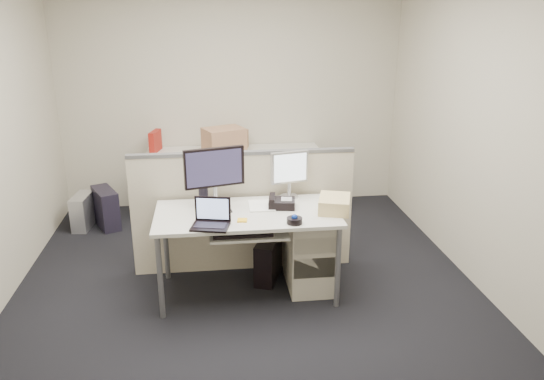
{
  "coord_description": "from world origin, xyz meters",
  "views": [
    {
      "loc": [
        -0.28,
        -4.04,
        2.32
      ],
      "look_at": [
        0.23,
        0.15,
        0.86
      ],
      "focal_mm": 35.0,
      "sensor_mm": 36.0,
      "label": 1
    }
  ],
  "objects": [
    {
      "name": "wall_right",
      "position": [
        2.0,
        0.0,
        1.35
      ],
      "size": [
        0.02,
        4.5,
        2.7
      ],
      "primitive_type": "cube",
      "color": "#B7AF9A",
      "rests_on": "ground"
    },
    {
      "name": "laptop",
      "position": [
        -0.3,
        -0.28,
        0.84
      ],
      "size": [
        0.32,
        0.27,
        0.21
      ],
      "primitive_type": "cube",
      "rotation": [
        0.0,
        0.0,
        -0.23
      ],
      "color": "black",
      "rests_on": "desk"
    },
    {
      "name": "pc_tower_desk",
      "position": [
        0.2,
        0.2,
        0.19
      ],
      "size": [
        0.3,
        0.44,
        0.38
      ],
      "primitive_type": "cube",
      "rotation": [
        0.0,
        0.0,
        -0.36
      ],
      "color": "black",
      "rests_on": "floor"
    },
    {
      "name": "manila_folders",
      "position": [
        0.72,
        -0.05,
        0.79
      ],
      "size": [
        0.33,
        0.37,
        0.12
      ],
      "primitive_type": "cube",
      "rotation": [
        0.0,
        0.0,
        -0.29
      ],
      "color": "#DCC27E",
      "rests_on": "desk"
    },
    {
      "name": "wall_front",
      "position": [
        0.0,
        -2.25,
        1.35
      ],
      "size": [
        4.0,
        0.02,
        2.7
      ],
      "primitive_type": "cube",
      "color": "#B7AF9A",
      "rests_on": "ground"
    },
    {
      "name": "back_counter",
      "position": [
        0.0,
        1.93,
        0.36
      ],
      "size": [
        2.0,
        0.6,
        0.72
      ],
      "primitive_type": "cube",
      "color": "#B1A795",
      "rests_on": "floor"
    },
    {
      "name": "cardboard_box_right",
      "position": [
        0.0,
        2.05,
        0.84
      ],
      "size": [
        0.37,
        0.32,
        0.23
      ],
      "primitive_type": "cube",
      "rotation": [
        0.0,
        0.0,
        -0.26
      ],
      "color": "#AB7855",
      "rests_on": "back_counter"
    },
    {
      "name": "pc_tower_spare_dark",
      "position": [
        -1.45,
        1.63,
        0.22
      ],
      "size": [
        0.36,
        0.5,
        0.43
      ],
      "primitive_type": "cube",
      "rotation": [
        0.0,
        0.0,
        0.44
      ],
      "color": "black",
      "rests_on": "floor"
    },
    {
      "name": "trackball",
      "position": [
        0.35,
        -0.28,
        0.75
      ],
      "size": [
        0.14,
        0.14,
        0.05
      ],
      "primitive_type": "cylinder",
      "rotation": [
        0.0,
        0.0,
        -0.15
      ],
      "color": "black",
      "rests_on": "desk"
    },
    {
      "name": "cellphone",
      "position": [
        -0.15,
        0.05,
        0.74
      ],
      "size": [
        0.07,
        0.1,
        0.01
      ],
      "primitive_type": "cube",
      "rotation": [
        0.0,
        0.0,
        0.19
      ],
      "color": "black",
      "rests_on": "desk"
    },
    {
      "name": "monitor_main",
      "position": [
        -0.25,
        0.18,
        0.98
      ],
      "size": [
        0.54,
        0.32,
        0.51
      ],
      "primitive_type": "cube",
      "rotation": [
        0.0,
        0.0,
        0.26
      ],
      "color": "black",
      "rests_on": "desk"
    },
    {
      "name": "banana",
      "position": [
        0.28,
        0.1,
        0.75
      ],
      "size": [
        0.18,
        0.1,
        0.04
      ],
      "primitive_type": "ellipsoid",
      "rotation": [
        0.0,
        0.0,
        0.33
      ],
      "color": "gold",
      "rests_on": "desk"
    },
    {
      "name": "floor",
      "position": [
        0.0,
        0.0,
        -0.01
      ],
      "size": [
        4.0,
        4.5,
        0.01
      ],
      "primitive_type": "cube",
      "color": "black",
      "rests_on": "ground"
    },
    {
      "name": "cardboard_box_left",
      "position": [
        -0.12,
        1.81,
        0.88
      ],
      "size": [
        0.52,
        0.46,
        0.32
      ],
      "primitive_type": "cube",
      "rotation": [
        0.0,
        0.0,
        0.38
      ],
      "color": "#AB7855",
      "rests_on": "back_counter"
    },
    {
      "name": "drawer_pedestal",
      "position": [
        0.55,
        0.05,
        0.33
      ],
      "size": [
        0.4,
        0.55,
        0.65
      ],
      "primitive_type": "cube",
      "color": "#B1A795",
      "rests_on": "floor"
    },
    {
      "name": "wall_back",
      "position": [
        0.0,
        2.25,
        1.35
      ],
      "size": [
        4.0,
        0.02,
        2.7
      ],
      "primitive_type": "cube",
      "color": "#B7AF9A",
      "rests_on": "ground"
    },
    {
      "name": "sticky_pad",
      "position": [
        -0.05,
        -0.18,
        0.74
      ],
      "size": [
        0.08,
        0.08,
        0.01
      ],
      "primitive_type": "cube",
      "rotation": [
        0.0,
        0.0,
        -0.12
      ],
      "color": "yellow",
      "rests_on": "desk"
    },
    {
      "name": "keyboard",
      "position": [
        -0.05,
        -0.22,
        0.64
      ],
      "size": [
        0.47,
        0.17,
        0.03
      ],
      "primitive_type": "cube",
      "rotation": [
        0.0,
        0.0,
        0.01
      ],
      "color": "black",
      "rests_on": "keyboard_tray"
    },
    {
      "name": "cubicle_partition",
      "position": [
        0.0,
        0.45,
        0.55
      ],
      "size": [
        2.0,
        0.06,
        1.1
      ],
      "primitive_type": "cube",
      "color": "#BAAA94",
      "rests_on": "floor"
    },
    {
      "name": "monitor_small",
      "position": [
        0.4,
        0.32,
        0.94
      ],
      "size": [
        0.36,
        0.24,
        0.41
      ],
      "primitive_type": "cube",
      "rotation": [
        0.0,
        0.0,
        0.22
      ],
      "color": "#B7B7BC",
      "rests_on": "desk"
    },
    {
      "name": "desk",
      "position": [
        0.0,
        0.0,
        0.66
      ],
      "size": [
        1.5,
        0.75,
        0.73
      ],
      "color": "silver",
      "rests_on": "floor"
    },
    {
      "name": "keyboard_tray",
      "position": [
        0.0,
        -0.18,
        0.62
      ],
      "size": [
        0.62,
        0.32,
        0.02
      ],
      "primitive_type": "cube",
      "color": "silver",
      "rests_on": "desk"
    },
    {
      "name": "travel_mug",
      "position": [
        -0.35,
        0.22,
        0.82
      ],
      "size": [
        0.09,
        0.09,
        0.17
      ],
      "primitive_type": "cylinder",
      "rotation": [
        0.0,
        0.0,
        0.08
      ],
      "color": "black",
      "rests_on": "desk"
    },
    {
      "name": "paper_stack",
      "position": [
        0.13,
        0.12,
        0.74
      ],
      "size": [
        0.22,
        0.28,
        0.01
      ],
      "primitive_type": "cube",
      "rotation": [
        0.0,
        0.0,
        -0.03
      ],
      "color": "white",
      "rests_on": "desk"
    },
    {
      "name": "desk_phone",
      "position": [
        0.3,
        0.08,
        0.76
      ],
      "size": [
        0.24,
        0.21,
        0.07
      ],
      "primitive_type": "cube",
      "rotation": [
        0.0,
        0.0,
        -0.15
      ],
      "color": "black",
      "rests_on": "desk"
    },
    {
      "name": "red_binder",
      "position": [
        -0.9,
        2.03,
        0.85
      ],
      "size": [
        0.13,
        0.29,
        0.26
      ],
      "primitive_type": "cube",
      "rotation": [
        0.0,
        0.0,
        -0.24
      ],
      "color": "maroon",
      "rests_on": "back_counter"
    },
    {
      "name": "pc_tower_spare_silver",
      "position": [
        -1.7,
        1.63,
        0.19
      ],
      "size": [
        0.2,
        0.42,
        0.37
      ],
      "primitive_type": "cube",
      "rotation": [
        0.0,
        0.0,
        -0.11
      ],
      "color": "#B7B7BC",
      "rests_on": "floor"
    }
  ]
}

